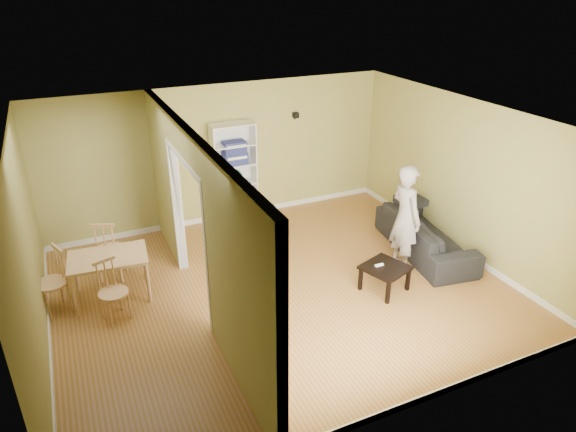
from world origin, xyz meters
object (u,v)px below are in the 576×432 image
object	(u,v)px
person	(406,209)
bookshelf	(233,173)
coffee_table	(385,270)
chair_near	(113,291)
chair_far	(110,248)
dining_table	(108,261)
chair_left	(51,281)
sofa	(426,230)

from	to	relation	value
person	bookshelf	world-z (taller)	person
coffee_table	chair_near	bearing A→B (deg)	166.03
person	chair_far	size ratio (longest dim) A/B	2.02
chair_near	chair_far	bearing A→B (deg)	66.17
chair_near	chair_far	world-z (taller)	chair_far
coffee_table	dining_table	world-z (taller)	dining_table
chair_left	person	bearing A→B (deg)	58.38
chair_near	sofa	bearing A→B (deg)	-20.74
coffee_table	chair_far	distance (m)	4.21
bookshelf	sofa	bearing A→B (deg)	-45.30
chair_near	coffee_table	bearing A→B (deg)	-32.09
bookshelf	dining_table	size ratio (longest dim) A/B	1.76
dining_table	chair_near	bearing A→B (deg)	-92.91
sofa	dining_table	distance (m)	5.11
sofa	person	distance (m)	0.92
bookshelf	chair_far	size ratio (longest dim) A/B	1.89
bookshelf	chair_far	distance (m)	2.74
person	chair_left	size ratio (longest dim) A/B	2.12
sofa	bookshelf	distance (m)	3.63
bookshelf	chair_left	xyz separation A→B (m)	(-3.29, -1.78, -0.48)
dining_table	sofa	bearing A→B (deg)	-9.02
sofa	dining_table	world-z (taller)	sofa
coffee_table	chair_near	distance (m)	3.89
sofa	person	bearing A→B (deg)	119.10
chair_far	sofa	bearing A→B (deg)	-173.79
person	dining_table	world-z (taller)	person
person	chair_far	xyz separation A→B (m)	(-4.31, 1.62, -0.52)
bookshelf	chair_near	world-z (taller)	bookshelf
person	chair_near	distance (m)	4.49
bookshelf	chair_near	distance (m)	3.48
sofa	coffee_table	size ratio (longest dim) A/B	3.62
sofa	bookshelf	world-z (taller)	bookshelf
person	dining_table	xyz separation A→B (m)	(-4.39, 1.04, -0.42)
chair_left	chair_near	size ratio (longest dim) A/B	1.10
coffee_table	chair_near	world-z (taller)	chair_near
person	chair_left	bearing A→B (deg)	80.13
chair_near	bookshelf	bearing A→B (deg)	24.27
dining_table	chair_left	world-z (taller)	chair_left
sofa	coffee_table	bearing A→B (deg)	127.43
dining_table	chair_far	world-z (taller)	chair_far
chair_left	coffee_table	bearing A→B (deg)	51.33
dining_table	chair_far	bearing A→B (deg)	81.58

